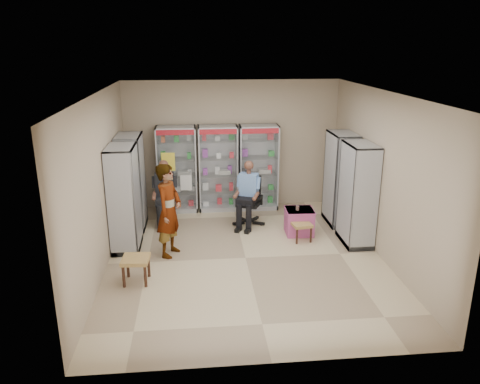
{
  "coord_description": "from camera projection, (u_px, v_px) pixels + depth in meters",
  "views": [
    {
      "loc": [
        -0.87,
        -7.82,
        3.8
      ],
      "look_at": [
        -0.04,
        0.7,
        1.06
      ],
      "focal_mm": 35.0,
      "sensor_mm": 36.0,
      "label": 1
    }
  ],
  "objects": [
    {
      "name": "standing_man",
      "position": [
        169.0,
        210.0,
        8.54
      ],
      "size": [
        0.64,
        0.75,
        1.75
      ],
      "primitive_type": "imported",
      "rotation": [
        0.0,
        0.0,
        1.17
      ],
      "color": "#959497",
      "rests_on": "floor"
    },
    {
      "name": "cabinet_back_left",
      "position": [
        177.0,
        169.0,
        10.81
      ],
      "size": [
        0.9,
        0.5,
        2.0
      ],
      "primitive_type": "cube",
      "color": "silver",
      "rests_on": "floor"
    },
    {
      "name": "cabinet_back_right",
      "position": [
        258.0,
        167.0,
        10.99
      ],
      "size": [
        0.9,
        0.5,
        2.0
      ],
      "primitive_type": "cube",
      "color": "#9EA1A5",
      "rests_on": "floor"
    },
    {
      "name": "pink_trunk",
      "position": [
        299.0,
        221.0,
        9.68
      ],
      "size": [
        0.57,
        0.55,
        0.53
      ],
      "primitive_type": "cube",
      "rotation": [
        0.0,
        0.0,
        -0.04
      ],
      "color": "#A54278",
      "rests_on": "floor"
    },
    {
      "name": "cabinet_left_far",
      "position": [
        131.0,
        182.0,
        9.84
      ],
      "size": [
        0.9,
        0.5,
        2.0
      ],
      "primitive_type": "cube",
      "rotation": [
        0.0,
        0.0,
        -1.57
      ],
      "color": "#B6B9BE",
      "rests_on": "floor"
    },
    {
      "name": "room_shell",
      "position": [
        246.0,
        154.0,
        8.05
      ],
      "size": [
        5.02,
        6.02,
        3.01
      ],
      "color": "tan",
      "rests_on": "ground"
    },
    {
      "name": "office_chair",
      "position": [
        249.0,
        201.0,
        10.12
      ],
      "size": [
        0.76,
        0.76,
        1.06
      ],
      "primitive_type": "cube",
      "rotation": [
        0.0,
        0.0,
        -0.41
      ],
      "color": "black",
      "rests_on": "floor"
    },
    {
      "name": "floor",
      "position": [
        246.0,
        258.0,
        8.65
      ],
      "size": [
        6.0,
        6.0,
        0.0
      ],
      "primitive_type": "plane",
      "color": "#C8B38B",
      "rests_on": "ground"
    },
    {
      "name": "seated_customer",
      "position": [
        165.0,
        194.0,
        10.15
      ],
      "size": [
        0.44,
        0.6,
        1.34
      ],
      "primitive_type": null,
      "color": "black",
      "rests_on": "floor"
    },
    {
      "name": "wooden_chair",
      "position": [
        166.0,
        202.0,
        10.26
      ],
      "size": [
        0.42,
        0.42,
        0.94
      ],
      "primitive_type": "cube",
      "color": "black",
      "rests_on": "floor"
    },
    {
      "name": "cabinet_back_mid",
      "position": [
        218.0,
        168.0,
        10.9
      ],
      "size": [
        0.9,
        0.5,
        2.0
      ],
      "primitive_type": "cube",
      "color": "silver",
      "rests_on": "floor"
    },
    {
      "name": "cabinet_left_near",
      "position": [
        124.0,
        199.0,
        8.8
      ],
      "size": [
        0.9,
        0.5,
        2.0
      ],
      "primitive_type": "cube",
      "rotation": [
        0.0,
        0.0,
        -1.57
      ],
      "color": "#B9BCC1",
      "rests_on": "floor"
    },
    {
      "name": "cabinet_right_far",
      "position": [
        340.0,
        179.0,
        10.07
      ],
      "size": [
        0.9,
        0.5,
        2.0
      ],
      "primitive_type": "cube",
      "rotation": [
        0.0,
        0.0,
        1.57
      ],
      "color": "silver",
      "rests_on": "floor"
    },
    {
      "name": "woven_stool_b",
      "position": [
        136.0,
        270.0,
        7.73
      ],
      "size": [
        0.47,
        0.47,
        0.44
      ],
      "primitive_type": "cube",
      "rotation": [
        0.0,
        0.0,
        -0.07
      ],
      "color": "#AF814A",
      "rests_on": "floor"
    },
    {
      "name": "tea_glass",
      "position": [
        297.0,
        208.0,
        9.55
      ],
      "size": [
        0.07,
        0.07,
        0.09
      ],
      "primitive_type": "cylinder",
      "color": "#562907",
      "rests_on": "pink_trunk"
    },
    {
      "name": "seated_shopkeeper",
      "position": [
        249.0,
        195.0,
        10.03
      ],
      "size": [
        0.65,
        0.74,
        1.35
      ],
      "primitive_type": null,
      "rotation": [
        0.0,
        0.0,
        -0.41
      ],
      "color": "#70AEDD",
      "rests_on": "floor"
    },
    {
      "name": "cabinet_right_near",
      "position": [
        358.0,
        195.0,
        9.03
      ],
      "size": [
        0.9,
        0.5,
        2.0
      ],
      "primitive_type": "cube",
      "rotation": [
        0.0,
        0.0,
        1.57
      ],
      "color": "#AFB1B6",
      "rests_on": "floor"
    },
    {
      "name": "woven_stool_a",
      "position": [
        301.0,
        232.0,
        9.37
      ],
      "size": [
        0.42,
        0.42,
        0.37
      ],
      "primitive_type": "cube",
      "rotation": [
        0.0,
        0.0,
        0.16
      ],
      "color": "#A86E46",
      "rests_on": "floor"
    }
  ]
}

